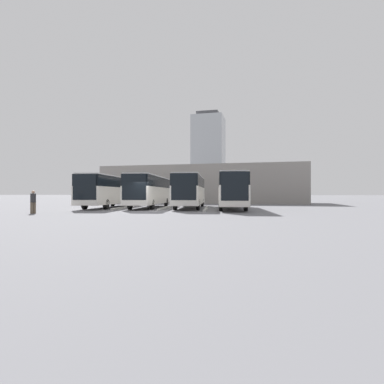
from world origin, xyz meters
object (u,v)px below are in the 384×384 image
(bus_2, at_px, (150,190))
(pedestrian, at_px, (33,201))
(bus_0, at_px, (231,190))
(bus_3, at_px, (110,190))
(bus_1, at_px, (190,190))

(bus_2, height_order, pedestrian, bus_2)
(bus_0, distance_m, pedestrian, 17.16)
(bus_3, xyz_separation_m, pedestrian, (0.70, 10.20, -0.93))
(bus_0, xyz_separation_m, pedestrian, (13.73, 10.26, -0.93))
(bus_2, distance_m, bus_3, 4.40)
(bus_0, bearing_deg, pedestrian, 28.15)
(bus_0, bearing_deg, bus_2, -12.85)
(bus_0, height_order, bus_2, same)
(bus_1, xyz_separation_m, bus_2, (4.34, 0.33, 0.00))
(bus_1, relative_size, bus_3, 1.00)
(bus_3, bearing_deg, bus_1, 178.12)
(bus_3, height_order, pedestrian, bus_3)
(bus_3, distance_m, pedestrian, 10.27)
(bus_2, xyz_separation_m, bus_3, (4.34, 0.70, 0.00))
(bus_2, distance_m, pedestrian, 12.05)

